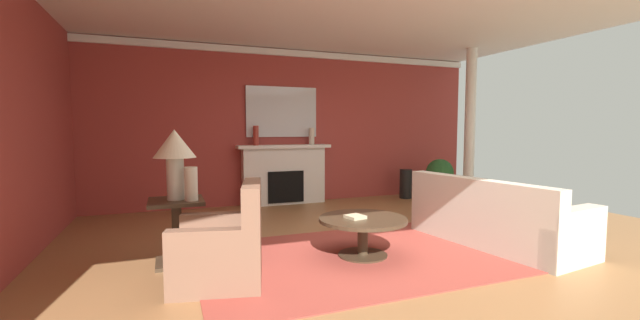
% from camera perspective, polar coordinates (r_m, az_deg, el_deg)
% --- Properties ---
extents(ground_plane, '(9.71, 9.71, 0.00)m').
position_cam_1_polar(ground_plane, '(5.06, 7.32, -12.25)').
color(ground_plane, olive).
extents(wall_fireplace, '(8.07, 0.12, 2.99)m').
position_cam_1_polar(wall_fireplace, '(7.94, -4.17, 4.77)').
color(wall_fireplace, '#9E3833').
rests_on(wall_fireplace, ground_plane).
extents(ceiling_panel, '(8.07, 7.15, 0.06)m').
position_cam_1_polar(ceiling_panel, '(5.35, 6.02, 21.49)').
color(ceiling_panel, white).
extents(crown_moulding, '(8.07, 0.08, 0.12)m').
position_cam_1_polar(crown_moulding, '(7.99, -4.06, 14.97)').
color(crown_moulding, white).
extents(area_rug, '(3.66, 2.33, 0.01)m').
position_cam_1_polar(area_rug, '(4.70, 6.11, -13.49)').
color(area_rug, '#993D33').
rests_on(area_rug, ground_plane).
extents(fireplace, '(1.80, 0.35, 1.15)m').
position_cam_1_polar(fireplace, '(7.73, -5.16, -2.29)').
color(fireplace, white).
rests_on(fireplace, ground_plane).
extents(mantel_mirror, '(1.40, 0.04, 0.96)m').
position_cam_1_polar(mantel_mirror, '(7.80, -5.47, 6.86)').
color(mantel_mirror, silver).
extents(sofa, '(1.17, 2.20, 0.85)m').
position_cam_1_polar(sofa, '(5.52, 23.50, -7.98)').
color(sofa, beige).
rests_on(sofa, ground_plane).
extents(armchair_near_window, '(0.96, 0.96, 0.95)m').
position_cam_1_polar(armchair_near_window, '(3.96, -13.72, -12.50)').
color(armchair_near_window, brown).
rests_on(armchair_near_window, ground_plane).
extents(coffee_table, '(1.00, 1.00, 0.45)m').
position_cam_1_polar(coffee_table, '(4.61, 6.15, -9.59)').
color(coffee_table, '#3D2D1E').
rests_on(coffee_table, ground_plane).
extents(side_table, '(0.56, 0.56, 0.70)m').
position_cam_1_polar(side_table, '(4.60, -19.79, -9.02)').
color(side_table, '#3D2D1E').
rests_on(side_table, ground_plane).
extents(table_lamp, '(0.44, 0.44, 0.75)m').
position_cam_1_polar(table_lamp, '(4.49, -20.06, 1.28)').
color(table_lamp, beige).
rests_on(table_lamp, side_table).
extents(vase_tall_corner, '(0.26, 0.26, 0.61)m').
position_cam_1_polar(vase_tall_corner, '(8.56, 12.16, -3.34)').
color(vase_tall_corner, black).
rests_on(vase_tall_corner, ground_plane).
extents(vase_mantel_right, '(0.11, 0.11, 0.33)m').
position_cam_1_polar(vase_mantel_right, '(7.80, -1.21, 3.43)').
color(vase_mantel_right, beige).
rests_on(vase_mantel_right, fireplace).
extents(vase_on_side_table, '(0.14, 0.14, 0.36)m').
position_cam_1_polar(vase_on_side_table, '(4.40, -17.96, -3.25)').
color(vase_on_side_table, beige).
rests_on(vase_on_side_table, side_table).
extents(vase_mantel_left, '(0.10, 0.10, 0.36)m').
position_cam_1_polar(vase_mantel_left, '(7.50, -9.15, 3.48)').
color(vase_mantel_left, '#9E3328').
rests_on(vase_mantel_left, fireplace).
extents(book_red_cover, '(0.23, 0.23, 0.03)m').
position_cam_1_polar(book_red_cover, '(4.54, 5.05, -8.09)').
color(book_red_cover, tan).
rests_on(book_red_cover, coffee_table).
extents(potted_plant, '(0.56, 0.56, 0.83)m').
position_cam_1_polar(potted_plant, '(8.62, 16.74, -2.12)').
color(potted_plant, '#BCB29E').
rests_on(potted_plant, ground_plane).
extents(column_white, '(0.20, 0.20, 2.99)m').
position_cam_1_polar(column_white, '(8.28, 20.63, 4.48)').
color(column_white, white).
rests_on(column_white, ground_plane).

